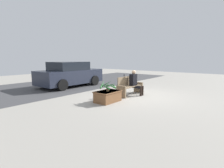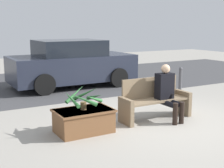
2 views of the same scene
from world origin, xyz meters
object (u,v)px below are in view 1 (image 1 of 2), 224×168
Objects in this scene: planter_box at (108,96)px; bollard_post at (124,79)px; bench at (129,86)px; potted_plant at (108,85)px; parked_car at (70,74)px; person_seated at (135,82)px.

bollard_post reaches higher than planter_box.
bollard_post is (2.54, 2.03, -0.03)m from bench.
potted_plant is 1.00× the size of bollard_post.
parked_car reaches higher than bollard_post.
potted_plant is 4.72m from bollard_post.
parked_car reaches higher than bench.
bench is 1.70m from potted_plant.
planter_box is 0.43m from potted_plant.
person_seated reaches higher than potted_plant.
bench reaches higher than potted_plant.
parked_car is 3.52m from bollard_post.
bollard_post is (4.23, 2.09, 0.14)m from planter_box.
bench is 1.70m from planter_box.
person_seated is at bearing -46.22° from bench.
person_seated is 1.63× the size of potted_plant.
potted_plant is at bearing -109.46° from parked_car.
parked_car reaches higher than planter_box.
planter_box is at bearing -109.65° from parked_car.
potted_plant is at bearing 176.04° from person_seated.
parked_car reaches higher than potted_plant.
bollard_post is at bearing 26.26° from planter_box.
bench is 0.40× the size of parked_car.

